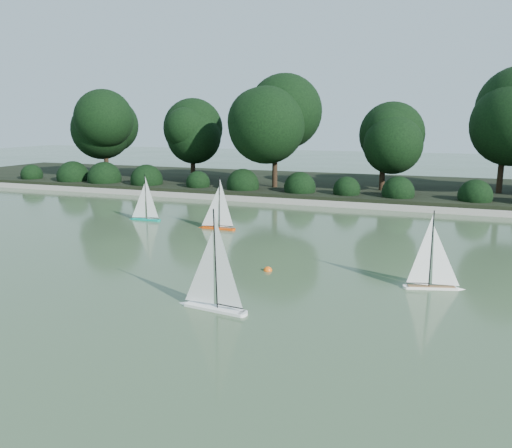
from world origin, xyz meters
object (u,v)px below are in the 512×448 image
object	(u,v)px
sailboat_white_a	(209,293)
race_buoy	(268,271)
sailboat_teal	(143,212)
sailboat_white_b	(437,276)
sailboat_orange	(215,220)

from	to	relation	value
sailboat_white_a	race_buoy	bearing A→B (deg)	84.89
sailboat_teal	race_buoy	bearing A→B (deg)	-34.69
sailboat_white_b	race_buoy	bearing A→B (deg)	-179.86
sailboat_white_a	sailboat_teal	world-z (taller)	sailboat_white_a
sailboat_white_a	sailboat_white_b	world-z (taller)	sailboat_white_a
sailboat_white_a	sailboat_white_b	xyz separation A→B (m)	(3.24, 2.19, -0.04)
race_buoy	sailboat_white_a	bearing A→B (deg)	-95.11
sailboat_white_b	sailboat_teal	xyz separation A→B (m)	(-8.04, 3.45, -0.00)
sailboat_white_a	sailboat_orange	xyz separation A→B (m)	(-2.35, 5.28, -0.03)
sailboat_white_b	sailboat_white_a	bearing A→B (deg)	-145.95
sailboat_white_b	race_buoy	distance (m)	3.05
sailboat_orange	sailboat_teal	distance (m)	2.48
sailboat_white_a	race_buoy	xyz separation A→B (m)	(0.19, 2.18, -0.26)
race_buoy	sailboat_orange	bearing A→B (deg)	129.40
sailboat_white_a	sailboat_teal	size ratio (longest dim) A/B	1.18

